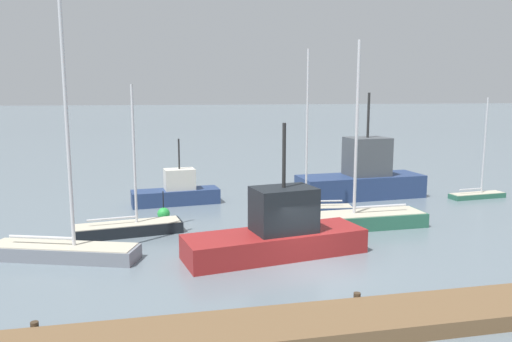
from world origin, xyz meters
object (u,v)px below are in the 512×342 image
Objects in this scene: sailboat_3 at (477,193)px; sailboat_4 at (63,245)px; sailboat_2 at (312,208)px; fishing_boat_2 at (278,233)px; sailboat_5 at (363,218)px; fishing_boat_0 at (362,178)px; channel_buoy_0 at (164,214)px; fishing_boat_1 at (177,192)px; sailboat_1 at (128,227)px.

sailboat_3 is 0.52× the size of sailboat_4.
sailboat_2 is 1.15× the size of fishing_boat_2.
sailboat_5 reaches higher than fishing_boat_2.
sailboat_2 is at bearing -143.95° from fishing_boat_0.
sailboat_5 reaches higher than sailboat_3.
sailboat_4 is 7.69m from channel_buoy_0.
sailboat_3 is 21.24m from fishing_boat_1.
fishing_boat_1 is (5.61, 10.24, 0.17)m from sailboat_4.
sailboat_5 is 11.55m from channel_buoy_0.
sailboat_2 is 14.55m from sailboat_4.
sailboat_2 reaches higher than sailboat_3.
sailboat_2 reaches higher than channel_buoy_0.
fishing_boat_0 is at bearing -114.94° from sailboat_5.
fishing_boat_1 is at bearing 58.64° from sailboat_1.
sailboat_2 reaches higher than fishing_boat_2.
channel_buoy_0 is at bearing 2.08° from sailboat_2.
sailboat_2 is 7.89m from fishing_boat_2.
fishing_boat_1 is (-7.93, 4.91, 0.35)m from sailboat_2.
fishing_boat_0 is 1.54× the size of fishing_boat_1.
sailboat_3 is 27.76m from sailboat_4.
fishing_boat_1 is at bearing 80.44° from sailboat_4.
channel_buoy_0 is at bearing -169.79° from fishing_boat_0.
fishing_boat_2 is at bearing -56.85° from channel_buoy_0.
sailboat_1 reaches higher than fishing_boat_2.
fishing_boat_0 is 1.05× the size of fishing_boat_2.
fishing_boat_2 is (-3.95, -6.81, 0.60)m from sailboat_2.
sailboat_2 reaches higher than fishing_boat_0.
fishing_boat_1 is 4.24m from channel_buoy_0.
fishing_boat_2 is at bearing -77.09° from fishing_boat_1.
fishing_boat_2 reaches higher than fishing_boat_1.
sailboat_5 is at bearing -45.03° from fishing_boat_1.
sailboat_3 is 0.70× the size of sailboat_5.
sailboat_3 is at bearing 18.36° from fishing_boat_2.
fishing_boat_0 reaches higher than fishing_boat_2.
fishing_boat_0 reaches higher than channel_buoy_0.
sailboat_1 reaches higher than fishing_boat_1.
sailboat_5 reaches higher than channel_buoy_0.
fishing_boat_2 is (3.98, -11.72, 0.24)m from fishing_boat_1.
sailboat_3 is (23.97, 4.21, -0.07)m from sailboat_1.
sailboat_4 is (-26.68, -7.66, 0.32)m from sailboat_3.
sailboat_5 reaches higher than fishing_boat_1.
sailboat_4 is (-2.71, -3.45, 0.25)m from sailboat_1.
fishing_boat_2 is at bearing -133.19° from fishing_boat_0.
sailboat_5 is (15.47, 2.21, -0.13)m from sailboat_4.
sailboat_1 reaches higher than channel_buoy_0.
sailboat_4 is 7.89× the size of channel_buoy_0.
fishing_boat_0 is 5.32× the size of channel_buoy_0.
sailboat_4 is at bearing -136.37° from sailboat_1.
sailboat_1 is 4.56× the size of channel_buoy_0.
channel_buoy_0 is (-4.98, 7.62, -0.69)m from fishing_boat_2.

